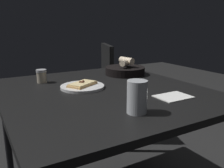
% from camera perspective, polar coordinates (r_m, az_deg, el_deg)
% --- Properties ---
extents(dining_table, '(0.99, 1.08, 0.71)m').
position_cam_1_polar(dining_table, '(1.26, -2.12, -3.83)').
color(dining_table, black).
rests_on(dining_table, ground).
extents(pizza_plate, '(0.23, 0.23, 0.04)m').
position_cam_1_polar(pizza_plate, '(1.28, -7.02, -0.49)').
color(pizza_plate, white).
rests_on(pizza_plate, dining_table).
extents(bread_basket, '(0.26, 0.26, 0.11)m').
position_cam_1_polar(bread_basket, '(1.61, 3.07, 3.37)').
color(bread_basket, black).
rests_on(bread_basket, dining_table).
extents(beer_glass, '(0.08, 0.08, 0.13)m').
position_cam_1_polar(beer_glass, '(0.91, 5.93, -3.45)').
color(beer_glass, silver).
rests_on(beer_glass, dining_table).
extents(pepper_shaker, '(0.06, 0.06, 0.08)m').
position_cam_1_polar(pepper_shaker, '(1.44, -16.32, 1.65)').
color(pepper_shaker, '#BFB299').
rests_on(pepper_shaker, dining_table).
extents(napkin, '(0.16, 0.12, 0.00)m').
position_cam_1_polar(napkin, '(1.16, 14.30, -2.91)').
color(napkin, white).
rests_on(napkin, dining_table).
extents(chair_far, '(0.56, 0.56, 0.86)m').
position_cam_1_polar(chair_far, '(2.21, -4.20, -0.16)').
color(chair_far, '#2B2B2B').
rests_on(chair_far, ground).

